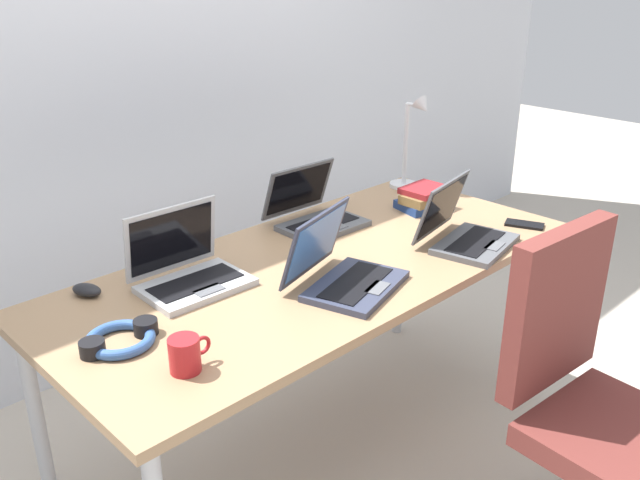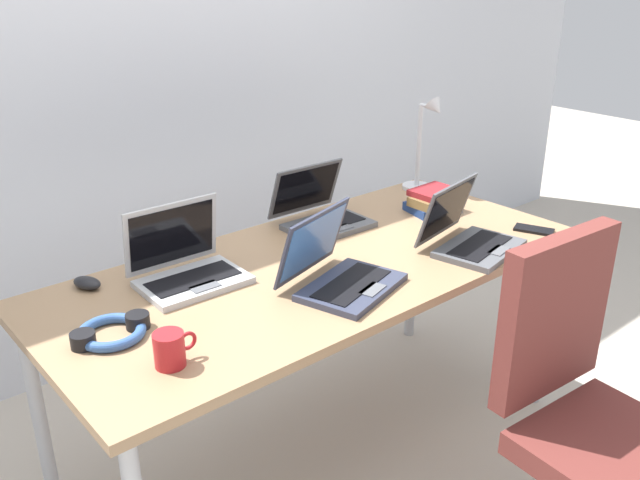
{
  "view_description": "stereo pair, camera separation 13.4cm",
  "coord_description": "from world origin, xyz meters",
  "px_view_note": "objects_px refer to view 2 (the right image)",
  "views": [
    {
      "loc": [
        -1.39,
        -1.43,
        1.66
      ],
      "look_at": [
        0.0,
        0.0,
        0.82
      ],
      "focal_mm": 38.21,
      "sensor_mm": 36.0,
      "label": 1
    },
    {
      "loc": [
        -1.29,
        -1.52,
        1.66
      ],
      "look_at": [
        0.0,
        0.0,
        0.82
      ],
      "focal_mm": 38.21,
      "sensor_mm": 36.0,
      "label": 2
    }
  ],
  "objects_px": {
    "laptop_by_keyboard": "(469,236)",
    "laptop_near_lamp": "(340,273)",
    "desk_lamp": "(425,145)",
    "book_stack": "(433,201)",
    "laptop_back_left": "(187,267)",
    "laptop_front_right": "(321,214)",
    "headphones": "(112,332)",
    "coffee_mug": "(170,349)",
    "office_chair": "(590,443)",
    "computer_mouse": "(87,283)",
    "cell_phone": "(534,230)"
  },
  "relations": [
    {
      "from": "laptop_by_keyboard",
      "to": "laptop_front_right",
      "type": "bearing_deg",
      "value": 116.3
    },
    {
      "from": "computer_mouse",
      "to": "laptop_front_right",
      "type": "bearing_deg",
      "value": -25.24
    },
    {
      "from": "desk_lamp",
      "to": "cell_phone",
      "type": "relative_size",
      "value": 2.94
    },
    {
      "from": "laptop_by_keyboard",
      "to": "laptop_near_lamp",
      "type": "bearing_deg",
      "value": 172.56
    },
    {
      "from": "laptop_front_right",
      "to": "computer_mouse",
      "type": "bearing_deg",
      "value": 175.92
    },
    {
      "from": "desk_lamp",
      "to": "office_chair",
      "type": "bearing_deg",
      "value": -115.16
    },
    {
      "from": "headphones",
      "to": "coffee_mug",
      "type": "relative_size",
      "value": 1.89
    },
    {
      "from": "coffee_mug",
      "to": "office_chair",
      "type": "distance_m",
      "value": 1.19
    },
    {
      "from": "laptop_front_right",
      "to": "cell_phone",
      "type": "bearing_deg",
      "value": -44.79
    },
    {
      "from": "cell_phone",
      "to": "office_chair",
      "type": "relative_size",
      "value": 0.14
    },
    {
      "from": "laptop_near_lamp",
      "to": "office_chair",
      "type": "relative_size",
      "value": 0.39
    },
    {
      "from": "laptop_front_right",
      "to": "book_stack",
      "type": "xyz_separation_m",
      "value": [
        0.42,
        -0.17,
        -0.0
      ]
    },
    {
      "from": "cell_phone",
      "to": "desk_lamp",
      "type": "bearing_deg",
      "value": 63.63
    },
    {
      "from": "laptop_by_keyboard",
      "to": "headphones",
      "type": "xyz_separation_m",
      "value": [
        -1.17,
        0.23,
        -0.03
      ]
    },
    {
      "from": "laptop_by_keyboard",
      "to": "coffee_mug",
      "type": "xyz_separation_m",
      "value": [
        -1.12,
        0.02,
        -0.0
      ]
    },
    {
      "from": "office_chair",
      "to": "cell_phone",
      "type": "bearing_deg",
      "value": 48.5
    },
    {
      "from": "headphones",
      "to": "book_stack",
      "type": "bearing_deg",
      "value": 3.51
    },
    {
      "from": "computer_mouse",
      "to": "desk_lamp",
      "type": "bearing_deg",
      "value": -22.59
    },
    {
      "from": "laptop_by_keyboard",
      "to": "cell_phone",
      "type": "distance_m",
      "value": 0.31
    },
    {
      "from": "headphones",
      "to": "coffee_mug",
      "type": "distance_m",
      "value": 0.22
    },
    {
      "from": "desk_lamp",
      "to": "headphones",
      "type": "height_order",
      "value": "desk_lamp"
    },
    {
      "from": "computer_mouse",
      "to": "office_chair",
      "type": "bearing_deg",
      "value": -72.57
    },
    {
      "from": "coffee_mug",
      "to": "laptop_by_keyboard",
      "type": "bearing_deg",
      "value": -0.93
    },
    {
      "from": "laptop_back_left",
      "to": "desk_lamp",
      "type": "bearing_deg",
      "value": 5.48
    },
    {
      "from": "laptop_front_right",
      "to": "coffee_mug",
      "type": "xyz_separation_m",
      "value": [
        -0.88,
        -0.47,
        0.0
      ]
    },
    {
      "from": "laptop_front_right",
      "to": "office_chair",
      "type": "xyz_separation_m",
      "value": [
        0.06,
        -1.09,
        -0.39
      ]
    },
    {
      "from": "desk_lamp",
      "to": "computer_mouse",
      "type": "relative_size",
      "value": 4.17
    },
    {
      "from": "book_stack",
      "to": "coffee_mug",
      "type": "xyz_separation_m",
      "value": [
        -1.29,
        -0.3,
        0.0
      ]
    },
    {
      "from": "laptop_back_left",
      "to": "laptop_by_keyboard",
      "type": "bearing_deg",
      "value": -25.0
    },
    {
      "from": "desk_lamp",
      "to": "computer_mouse",
      "type": "height_order",
      "value": "desk_lamp"
    },
    {
      "from": "laptop_near_lamp",
      "to": "headphones",
      "type": "distance_m",
      "value": 0.67
    },
    {
      "from": "computer_mouse",
      "to": "book_stack",
      "type": "height_order",
      "value": "book_stack"
    },
    {
      "from": "laptop_by_keyboard",
      "to": "laptop_back_left",
      "type": "distance_m",
      "value": 0.94
    },
    {
      "from": "laptop_back_left",
      "to": "book_stack",
      "type": "height_order",
      "value": "laptop_back_left"
    },
    {
      "from": "desk_lamp",
      "to": "book_stack",
      "type": "height_order",
      "value": "desk_lamp"
    },
    {
      "from": "cell_phone",
      "to": "laptop_by_keyboard",
      "type": "bearing_deg",
      "value": 147.22
    },
    {
      "from": "laptop_near_lamp",
      "to": "laptop_by_keyboard",
      "type": "height_order",
      "value": "laptop_near_lamp"
    },
    {
      "from": "laptop_by_keyboard",
      "to": "laptop_front_right",
      "type": "height_order",
      "value": "laptop_by_keyboard"
    },
    {
      "from": "desk_lamp",
      "to": "laptop_front_right",
      "type": "relative_size",
      "value": 1.32
    },
    {
      "from": "laptop_near_lamp",
      "to": "laptop_front_right",
      "type": "height_order",
      "value": "laptop_near_lamp"
    },
    {
      "from": "laptop_front_right",
      "to": "coffee_mug",
      "type": "relative_size",
      "value": 2.69
    },
    {
      "from": "laptop_near_lamp",
      "to": "laptop_by_keyboard",
      "type": "relative_size",
      "value": 1.09
    },
    {
      "from": "cell_phone",
      "to": "coffee_mug",
      "type": "xyz_separation_m",
      "value": [
        -1.42,
        0.07,
        0.04
      ]
    },
    {
      "from": "desk_lamp",
      "to": "laptop_near_lamp",
      "type": "relative_size",
      "value": 1.06
    },
    {
      "from": "desk_lamp",
      "to": "office_chair",
      "type": "xyz_separation_m",
      "value": [
        -0.52,
        -1.12,
        -0.54
      ]
    },
    {
      "from": "laptop_back_left",
      "to": "headphones",
      "type": "distance_m",
      "value": 0.36
    },
    {
      "from": "laptop_back_left",
      "to": "book_stack",
      "type": "xyz_separation_m",
      "value": [
        1.03,
        -0.08,
        -0.0
      ]
    },
    {
      "from": "cell_phone",
      "to": "coffee_mug",
      "type": "relative_size",
      "value": 1.2
    },
    {
      "from": "desk_lamp",
      "to": "book_stack",
      "type": "relative_size",
      "value": 1.9
    },
    {
      "from": "laptop_front_right",
      "to": "coffee_mug",
      "type": "height_order",
      "value": "laptop_front_right"
    }
  ]
}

